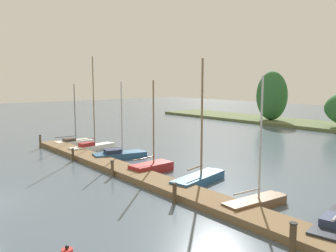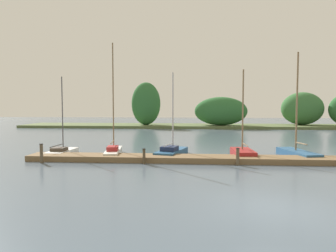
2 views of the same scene
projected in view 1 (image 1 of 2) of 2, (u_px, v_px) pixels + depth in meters
The scene contains 12 objects.
dock_pier at pixel (129, 172), 21.90m from camera, with size 26.75×1.80×0.35m.
sailboat_0 at pixel (74, 141), 32.35m from camera, with size 1.30×3.59×5.56m.
sailboat_1 at pixel (93, 146), 29.48m from camera, with size 1.55×4.41×7.85m.
sailboat_2 at pixel (120, 154), 26.43m from camera, with size 2.20×4.18×5.79m.
sailboat_3 at pixel (153, 166), 22.49m from camera, with size 1.39×3.08×5.89m.
sailboat_4 at pixel (200, 177), 20.04m from camera, with size 1.98×4.36×7.09m.
sailboat_5 at pixel (257, 201), 16.13m from camera, with size 1.29×3.64×6.07m.
mooring_piling_0 at pixel (40, 142), 30.30m from camera, with size 0.22×0.22×1.20m.
mooring_piling_1 at pixel (73, 155), 25.58m from camera, with size 0.20×0.20×0.94m.
mooring_piling_2 at pixel (112, 168), 21.35m from camera, with size 0.22×0.22×1.02m.
mooring_piling_3 at pixel (175, 193), 16.67m from camera, with size 0.23×0.23×1.02m.
mooring_piling_4 at pixel (293, 238), 11.74m from camera, with size 0.27×0.27×1.12m.
Camera 1 is at (18.07, -2.75, 5.84)m, focal length 37.30 mm.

